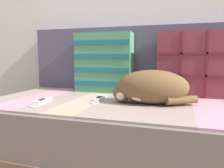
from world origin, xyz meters
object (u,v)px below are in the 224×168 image
sleeping_cat (150,88)px  game_remote_near (99,99)px  couch (131,133)px  throw_pillow_quilted (193,64)px  game_remote_far (42,101)px  throw_pillow_striped (104,63)px

sleeping_cat → game_remote_near: 0.30m
couch → throw_pillow_quilted: size_ratio=4.00×
sleeping_cat → game_remote_far: size_ratio=2.29×
game_remote_near → couch: bearing=18.2°
sleeping_cat → throw_pillow_striped: bearing=140.0°
game_remote_near → game_remote_far: size_ratio=1.02×
game_remote_near → game_remote_far: 0.32m
throw_pillow_striped → game_remote_near: bearing=-76.0°
throw_pillow_striped → sleeping_cat: bearing=-40.0°
throw_pillow_quilted → sleeping_cat: size_ratio=0.98×
throw_pillow_quilted → game_remote_near: throw_pillow_quilted is taller
throw_pillow_striped → game_remote_far: 0.54m
throw_pillow_striped → couch: bearing=-43.3°
couch → throw_pillow_quilted: 0.58m
game_remote_far → couch: bearing=26.1°
game_remote_far → throw_pillow_striped: bearing=67.1°
throw_pillow_quilted → game_remote_near: bearing=-149.8°
couch → game_remote_near: size_ratio=8.79×
sleeping_cat → game_remote_far: 0.59m
couch → game_remote_far: game_remote_far is taller
throw_pillow_quilted → throw_pillow_striped: (-0.60, -0.00, 0.00)m
sleeping_cat → throw_pillow_quilted: bearing=53.7°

